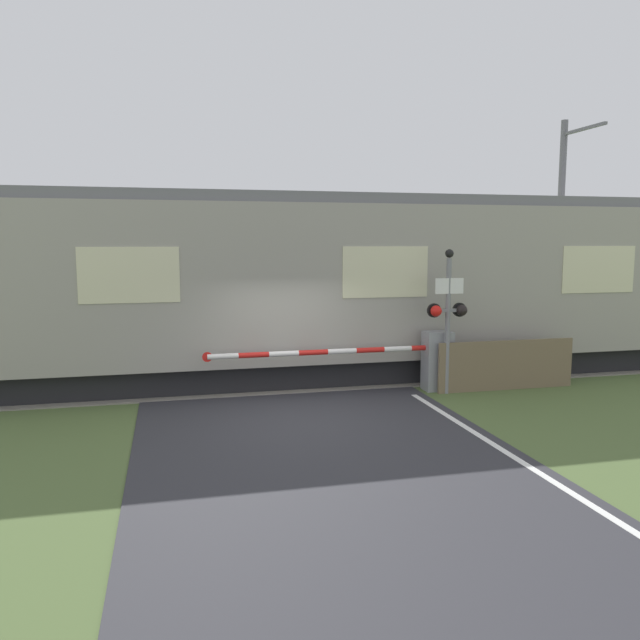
# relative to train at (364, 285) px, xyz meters

# --- Properties ---
(ground_plane) EXTENTS (80.00, 80.00, 0.00)m
(ground_plane) POSITION_rel_train_xyz_m (-2.30, -3.32, -2.20)
(ground_plane) COLOR #4C6033
(track_bed) EXTENTS (36.00, 3.20, 0.13)m
(track_bed) POSITION_rel_train_xyz_m (-2.30, 0.00, -2.18)
(track_bed) COLOR slate
(track_bed) RESTS_ON ground_plane
(train) EXTENTS (19.44, 3.11, 4.31)m
(train) POSITION_rel_train_xyz_m (0.00, 0.00, 0.00)
(train) COLOR black
(train) RESTS_ON ground_plane
(crossing_barrier) EXTENTS (5.38, 0.44, 1.30)m
(crossing_barrier) POSITION_rel_train_xyz_m (0.72, -1.93, -1.50)
(crossing_barrier) COLOR gray
(crossing_barrier) RESTS_ON ground_plane
(signal_post) EXTENTS (0.89, 0.26, 3.09)m
(signal_post) POSITION_rel_train_xyz_m (1.16, -2.27, -0.43)
(signal_post) COLOR gray
(signal_post) RESTS_ON ground_plane
(catenary_pole) EXTENTS (0.20, 1.90, 6.76)m
(catenary_pole) POSITION_rel_train_xyz_m (6.76, 2.07, 1.33)
(catenary_pole) COLOR slate
(catenary_pole) RESTS_ON ground_plane
(roadside_fence) EXTENTS (3.23, 0.06, 1.10)m
(roadside_fence) POSITION_rel_train_xyz_m (2.58, -2.27, -1.65)
(roadside_fence) COLOR #726047
(roadside_fence) RESTS_ON ground_plane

